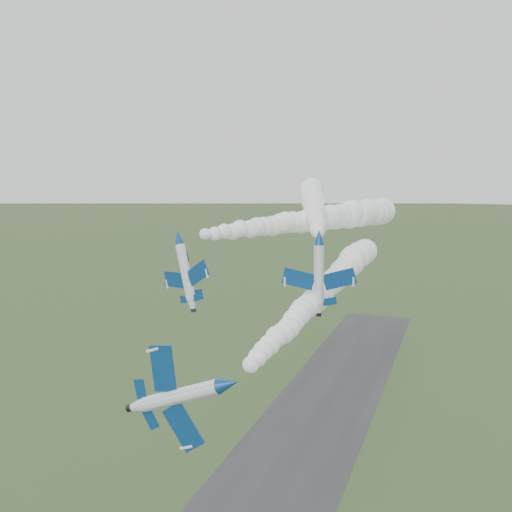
% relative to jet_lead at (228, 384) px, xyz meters
% --- Properties ---
extents(runway, '(24.00, 260.00, 0.04)m').
position_rel_jet_lead_xyz_m(runway, '(-9.01, 40.36, -35.18)').
color(runway, '#303033').
rests_on(runway, ground).
extents(jet_lead, '(4.49, 13.23, 10.32)m').
position_rel_jet_lead_xyz_m(jet_lead, '(0.00, 0.00, 0.00)').
color(jet_lead, white).
extents(smoke_trail_jet_lead, '(5.41, 66.87, 4.98)m').
position_rel_jet_lead_xyz_m(smoke_trail_jet_lead, '(0.64, 36.82, 2.12)').
color(smoke_trail_jet_lead, white).
extents(jet_pair_left, '(9.84, 11.76, 3.88)m').
position_rel_jet_lead_xyz_m(jet_pair_left, '(-19.04, 26.18, 10.54)').
color(jet_pair_left, white).
extents(smoke_trail_jet_pair_left, '(28.76, 56.47, 5.87)m').
position_rel_jet_lead_xyz_m(smoke_trail_jet_pair_left, '(-7.00, 55.83, 11.07)').
color(smoke_trail_jet_pair_left, white).
extents(jet_pair_right, '(10.23, 11.91, 2.98)m').
position_rel_jet_lead_xyz_m(jet_pair_right, '(1.87, 27.51, 11.24)').
color(jet_pair_right, white).
extents(smoke_trail_jet_pair_right, '(22.16, 62.79, 5.47)m').
position_rel_jet_lead_xyz_m(smoke_trail_jet_pair_right, '(-7.49, 60.66, 13.37)').
color(smoke_trail_jet_pair_right, white).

